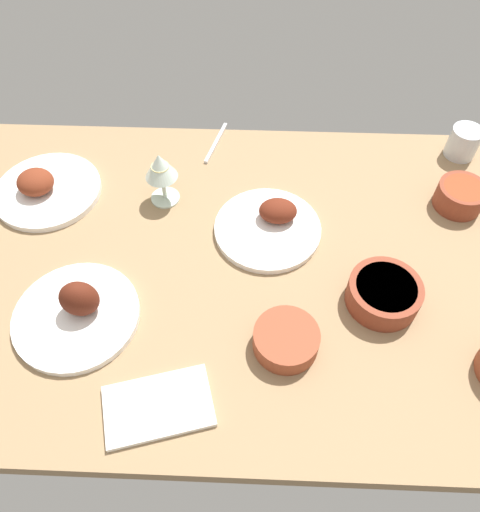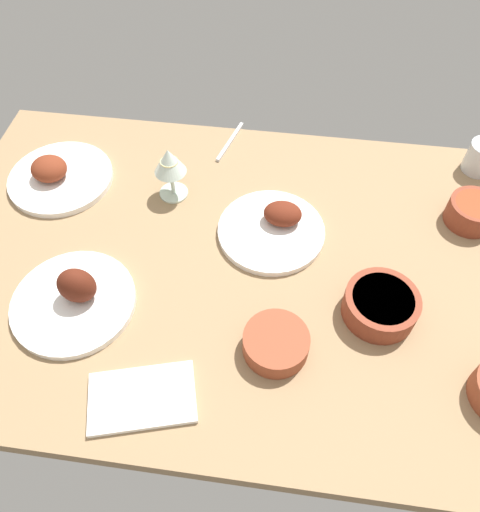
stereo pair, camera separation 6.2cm
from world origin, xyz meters
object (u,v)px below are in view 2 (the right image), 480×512
object	(u,v)px
bowl_sauce	(472,211)
folded_napkin	(142,398)
plate_center_main	(58,175)
bowl_soup	(276,343)
plate_near_viewer	(274,227)
plate_far_side	(75,298)
bowl_pasta	(381,305)
fork_loose	(230,142)
wine_glass	(169,163)

from	to	relation	value
bowl_sauce	folded_napkin	world-z (taller)	bowl_sauce
plate_center_main	bowl_soup	distance (cm)	70.20
plate_near_viewer	folded_napkin	world-z (taller)	plate_near_viewer
plate_far_side	plate_near_viewer	xyz separation A→B (cm)	(-38.85, -24.86, -0.56)
bowl_pasta	fork_loose	world-z (taller)	bowl_pasta
wine_glass	fork_loose	distance (cm)	25.22
bowl_pasta	wine_glass	bearing A→B (deg)	-29.44
bowl_soup	plate_far_side	bearing A→B (deg)	-6.62
bowl_pasta	fork_loose	distance (cm)	61.27
plate_center_main	bowl_sauce	bearing A→B (deg)	-179.96
plate_center_main	fork_loose	distance (cm)	45.30
plate_near_viewer	bowl_pasta	world-z (taller)	plate_near_viewer
plate_far_side	wine_glass	size ratio (longest dim) A/B	1.83
plate_near_viewer	bowl_sauce	world-z (taller)	plate_near_viewer
plate_near_viewer	bowl_pasta	size ratio (longest dim) A/B	1.64
bowl_soup	folded_napkin	distance (cm)	26.88
fork_loose	wine_glass	bearing A→B (deg)	167.42
plate_near_viewer	folded_napkin	xyz separation A→B (cm)	(20.12, 43.07, -0.96)
plate_far_side	bowl_soup	xyz separation A→B (cm)	(-41.98, 4.87, 0.40)
bowl_pasta	bowl_soup	distance (cm)	22.96
bowl_soup	fork_loose	xyz separation A→B (cm)	(17.65, -59.13, -2.13)
plate_center_main	bowl_sauce	world-z (taller)	plate_center_main
plate_far_side	bowl_sauce	bearing A→B (deg)	-157.77
wine_glass	plate_far_side	bearing A→B (deg)	68.44
plate_far_side	folded_napkin	size ratio (longest dim) A/B	1.32
plate_center_main	folded_napkin	xyz separation A→B (cm)	(-35.02, 52.48, -1.13)
plate_far_side	plate_near_viewer	distance (cm)	46.12
plate_far_side	folded_napkin	bearing A→B (deg)	135.80
bowl_sauce	plate_far_side	bearing A→B (deg)	22.23
plate_center_main	bowl_soup	size ratio (longest dim) A/B	2.00
bowl_pasta	folded_napkin	distance (cm)	49.82
bowl_sauce	fork_loose	distance (cm)	62.96
fork_loose	bowl_sauce	bearing A→B (deg)	-92.87
fork_loose	bowl_soup	bearing A→B (deg)	-147.78
bowl_sauce	wine_glass	xyz separation A→B (cm)	(70.69, 0.65, 6.70)
plate_center_main	bowl_sauce	xyz separation A→B (cm)	(-100.28, -0.06, 1.49)
plate_far_side	fork_loose	world-z (taller)	plate_far_side
plate_center_main	wine_glass	bearing A→B (deg)	178.87
plate_near_viewer	bowl_soup	distance (cm)	29.91
wine_glass	folded_napkin	distance (cm)	53.01
bowl_sauce	plate_near_viewer	bearing A→B (deg)	11.85
plate_far_side	bowl_sauce	distance (cm)	90.74
plate_center_main	bowl_soup	world-z (taller)	plate_center_main
plate_near_viewer	wine_glass	xyz separation A→B (cm)	(25.54, -8.82, 8.37)
fork_loose	plate_near_viewer	bearing A→B (deg)	-138.13
bowl_soup	bowl_sauce	xyz separation A→B (cm)	(-42.01, -39.20, 0.70)
plate_near_viewer	fork_loose	bearing A→B (deg)	-63.73
plate_center_main	folded_napkin	distance (cm)	63.10
plate_far_side	bowl_pasta	bearing A→B (deg)	-174.38
plate_center_main	fork_loose	size ratio (longest dim) A/B	1.58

